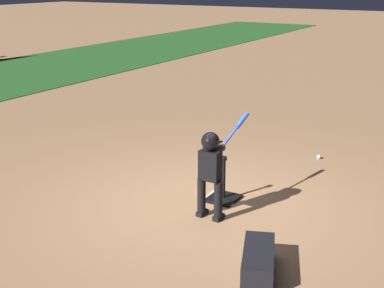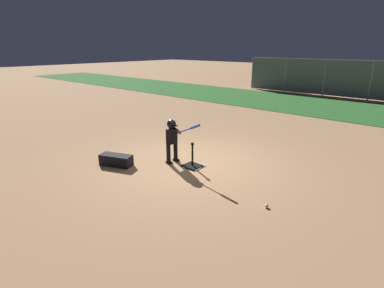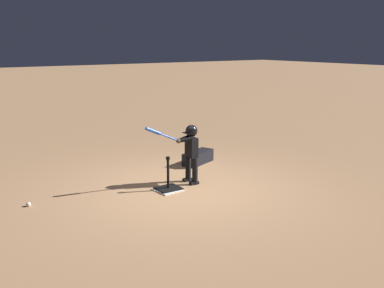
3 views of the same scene
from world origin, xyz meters
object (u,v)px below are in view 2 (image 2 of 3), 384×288
(batter_child, at_px, (173,136))
(bleachers_left_center, at_px, (354,86))
(batting_tee, at_px, (192,164))
(baseball, at_px, (267,206))
(equipment_bag, at_px, (116,160))
(bleachers_center, at_px, (280,80))

(batter_child, bearing_deg, bleachers_left_center, 89.07)
(batting_tee, distance_m, baseball, 2.47)
(equipment_bag, bearing_deg, bleachers_center, 80.31)
(baseball, relative_size, equipment_bag, 0.09)
(bleachers_center, relative_size, bleachers_left_center, 0.76)
(baseball, bearing_deg, batting_tee, 165.73)
(bleachers_center, xyz_separation_m, bleachers_left_center, (4.63, 0.89, -0.12))
(batting_tee, xyz_separation_m, bleachers_left_center, (-0.30, 16.18, 0.40))
(batting_tee, bearing_deg, baseball, -14.27)
(bleachers_left_center, distance_m, equipment_bag, 17.44)
(bleachers_center, distance_m, equipment_bag, 16.85)
(bleachers_left_center, height_order, equipment_bag, bleachers_left_center)
(bleachers_left_center, relative_size, equipment_bag, 4.69)
(batting_tee, height_order, baseball, batting_tee)
(baseball, height_order, bleachers_left_center, bleachers_left_center)
(batter_child, relative_size, baseball, 16.36)
(equipment_bag, bearing_deg, bleachers_left_center, 64.61)
(batting_tee, relative_size, bleachers_center, 0.21)
(bleachers_left_center, bearing_deg, batting_tee, -88.92)
(bleachers_center, distance_m, bleachers_left_center, 4.72)
(batting_tee, distance_m, bleachers_left_center, 16.19)
(batter_child, relative_size, bleachers_left_center, 0.31)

